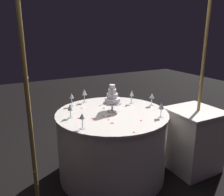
{
  "coord_description": "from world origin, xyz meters",
  "views": [
    {
      "loc": [
        1.22,
        2.28,
        1.72
      ],
      "look_at": [
        0.0,
        0.0,
        0.97
      ],
      "focal_mm": 38.19,
      "sensor_mm": 36.0,
      "label": 1
    }
  ],
  "objects_px": {
    "decorative_arch": "(132,54)",
    "wine_glass_0": "(72,97)",
    "wine_glass_4": "(70,108)",
    "cake_knife": "(106,102)",
    "tiered_cake": "(112,98)",
    "wine_glass_1": "(84,93)",
    "side_table": "(193,140)",
    "wine_glass_3": "(132,94)",
    "wine_glass_5": "(82,117)",
    "wine_glass_6": "(161,106)",
    "main_table": "(112,144)",
    "wine_glass_2": "(152,96)"
  },
  "relations": [
    {
      "from": "wine_glass_4",
      "to": "wine_glass_5",
      "type": "bearing_deg",
      "value": 91.23
    },
    {
      "from": "wine_glass_3",
      "to": "wine_glass_1",
      "type": "bearing_deg",
      "value": -32.23
    },
    {
      "from": "tiered_cake",
      "to": "wine_glass_5",
      "type": "relative_size",
      "value": 2.07
    },
    {
      "from": "tiered_cake",
      "to": "cake_knife",
      "type": "xyz_separation_m",
      "value": [
        -0.09,
        -0.33,
        -0.16
      ]
    },
    {
      "from": "decorative_arch",
      "to": "wine_glass_1",
      "type": "height_order",
      "value": "decorative_arch"
    },
    {
      "from": "tiered_cake",
      "to": "wine_glass_6",
      "type": "height_order",
      "value": "tiered_cake"
    },
    {
      "from": "decorative_arch",
      "to": "wine_glass_0",
      "type": "relative_size",
      "value": 14.12
    },
    {
      "from": "wine_glass_3",
      "to": "cake_knife",
      "type": "xyz_separation_m",
      "value": [
        0.28,
        -0.17,
        -0.12
      ]
    },
    {
      "from": "decorative_arch",
      "to": "wine_glass_4",
      "type": "distance_m",
      "value": 0.88
    },
    {
      "from": "wine_glass_2",
      "to": "wine_glass_1",
      "type": "bearing_deg",
      "value": -36.48
    },
    {
      "from": "side_table",
      "to": "wine_glass_1",
      "type": "bearing_deg",
      "value": -39.29
    },
    {
      "from": "side_table",
      "to": "wine_glass_3",
      "type": "bearing_deg",
      "value": -44.76
    },
    {
      "from": "tiered_cake",
      "to": "wine_glass_0",
      "type": "relative_size",
      "value": 1.93
    },
    {
      "from": "side_table",
      "to": "wine_glass_1",
      "type": "distance_m",
      "value": 1.49
    },
    {
      "from": "side_table",
      "to": "wine_glass_2",
      "type": "height_order",
      "value": "wine_glass_2"
    },
    {
      "from": "wine_glass_2",
      "to": "wine_glass_5",
      "type": "bearing_deg",
      "value": 14.69
    },
    {
      "from": "side_table",
      "to": "wine_glass_0",
      "type": "height_order",
      "value": "wine_glass_0"
    },
    {
      "from": "decorative_arch",
      "to": "wine_glass_6",
      "type": "xyz_separation_m",
      "value": [
        -0.4,
        -0.01,
        -0.58
      ]
    },
    {
      "from": "tiered_cake",
      "to": "wine_glass_6",
      "type": "distance_m",
      "value": 0.56
    },
    {
      "from": "side_table",
      "to": "wine_glass_0",
      "type": "bearing_deg",
      "value": -32.31
    },
    {
      "from": "decorative_arch",
      "to": "main_table",
      "type": "xyz_separation_m",
      "value": [
        -0.0,
        -0.39,
        -1.1
      ]
    },
    {
      "from": "wine_glass_0",
      "to": "wine_glass_6",
      "type": "height_order",
      "value": "wine_glass_6"
    },
    {
      "from": "wine_glass_6",
      "to": "wine_glass_0",
      "type": "bearing_deg",
      "value": -48.68
    },
    {
      "from": "wine_glass_4",
      "to": "wine_glass_5",
      "type": "distance_m",
      "value": 0.33
    },
    {
      "from": "wine_glass_0",
      "to": "tiered_cake",
      "type": "bearing_deg",
      "value": 130.58
    },
    {
      "from": "wine_glass_6",
      "to": "side_table",
      "type": "bearing_deg",
      "value": -178.14
    },
    {
      "from": "decorative_arch",
      "to": "wine_glass_3",
      "type": "xyz_separation_m",
      "value": [
        -0.39,
        -0.58,
        -0.57
      ]
    },
    {
      "from": "wine_glass_3",
      "to": "cake_knife",
      "type": "height_order",
      "value": "wine_glass_3"
    },
    {
      "from": "tiered_cake",
      "to": "wine_glass_6",
      "type": "xyz_separation_m",
      "value": [
        -0.38,
        0.42,
        -0.04
      ]
    },
    {
      "from": "cake_knife",
      "to": "wine_glass_2",
      "type": "bearing_deg",
      "value": 141.42
    },
    {
      "from": "decorative_arch",
      "to": "wine_glass_5",
      "type": "height_order",
      "value": "decorative_arch"
    },
    {
      "from": "wine_glass_4",
      "to": "wine_glass_5",
      "type": "xyz_separation_m",
      "value": [
        -0.01,
        0.33,
        0.0
      ]
    },
    {
      "from": "main_table",
      "to": "wine_glass_1",
      "type": "distance_m",
      "value": 0.75
    },
    {
      "from": "wine_glass_1",
      "to": "wine_glass_5",
      "type": "height_order",
      "value": "wine_glass_1"
    },
    {
      "from": "main_table",
      "to": "wine_glass_2",
      "type": "relative_size",
      "value": 8.14
    },
    {
      "from": "cake_knife",
      "to": "wine_glass_3",
      "type": "bearing_deg",
      "value": 147.75
    },
    {
      "from": "side_table",
      "to": "wine_glass_4",
      "type": "distance_m",
      "value": 1.57
    },
    {
      "from": "tiered_cake",
      "to": "wine_glass_1",
      "type": "xyz_separation_m",
      "value": [
        0.15,
        -0.48,
        -0.03
      ]
    },
    {
      "from": "decorative_arch",
      "to": "main_table",
      "type": "bearing_deg",
      "value": -90.17
    },
    {
      "from": "wine_glass_1",
      "to": "wine_glass_4",
      "type": "relative_size",
      "value": 1.09
    },
    {
      "from": "wine_glass_4",
      "to": "wine_glass_6",
      "type": "distance_m",
      "value": 0.98
    },
    {
      "from": "wine_glass_4",
      "to": "cake_knife",
      "type": "xyz_separation_m",
      "value": [
        -0.58,
        -0.3,
        -0.11
      ]
    },
    {
      "from": "decorative_arch",
      "to": "cake_knife",
      "type": "height_order",
      "value": "decorative_arch"
    },
    {
      "from": "tiered_cake",
      "to": "wine_glass_3",
      "type": "distance_m",
      "value": 0.4
    },
    {
      "from": "wine_glass_4",
      "to": "cake_knife",
      "type": "height_order",
      "value": "wine_glass_4"
    },
    {
      "from": "main_table",
      "to": "cake_knife",
      "type": "height_order",
      "value": "cake_knife"
    },
    {
      "from": "tiered_cake",
      "to": "wine_glass_0",
      "type": "bearing_deg",
      "value": -49.42
    },
    {
      "from": "wine_glass_0",
      "to": "wine_glass_5",
      "type": "distance_m",
      "value": 0.72
    },
    {
      "from": "wine_glass_5",
      "to": "wine_glass_6",
      "type": "xyz_separation_m",
      "value": [
        -0.86,
        0.12,
        0.01
      ]
    },
    {
      "from": "decorative_arch",
      "to": "wine_glass_6",
      "type": "distance_m",
      "value": 0.7
    }
  ]
}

